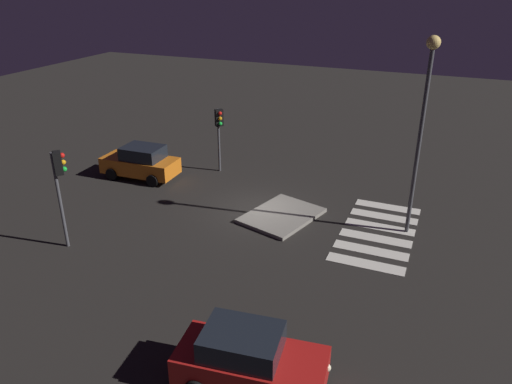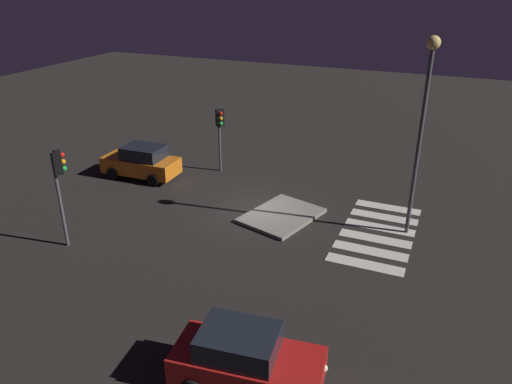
{
  "view_description": "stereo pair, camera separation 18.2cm",
  "coord_description": "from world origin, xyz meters",
  "px_view_note": "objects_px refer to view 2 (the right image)",
  "views": [
    {
      "loc": [
        -20.43,
        -8.49,
        11.03
      ],
      "look_at": [
        0.0,
        0.0,
        1.0
      ],
      "focal_mm": 34.45,
      "sensor_mm": 36.0,
      "label": 1
    },
    {
      "loc": [
        -20.36,
        -8.66,
        11.03
      ],
      "look_at": [
        0.0,
        0.0,
        1.0
      ],
      "focal_mm": 34.45,
      "sensor_mm": 36.0,
      "label": 2
    }
  ],
  "objects_px": {
    "traffic_island": "(282,216)",
    "traffic_light_north": "(220,125)",
    "car_orange": "(142,162)",
    "traffic_light_west": "(59,175)",
    "street_lamp": "(424,108)",
    "car_red": "(246,360)"
  },
  "relations": [
    {
      "from": "car_red",
      "to": "traffic_light_west",
      "type": "height_order",
      "value": "traffic_light_west"
    },
    {
      "from": "car_orange",
      "to": "street_lamp",
      "type": "bearing_deg",
      "value": 175.2
    },
    {
      "from": "traffic_light_west",
      "to": "street_lamp",
      "type": "bearing_deg",
      "value": -18.49
    },
    {
      "from": "street_lamp",
      "to": "car_orange",
      "type": "bearing_deg",
      "value": 86.92
    },
    {
      "from": "car_orange",
      "to": "street_lamp",
      "type": "xyz_separation_m",
      "value": [
        -0.81,
        -15.04,
        4.9
      ]
    },
    {
      "from": "car_red",
      "to": "traffic_light_north",
      "type": "distance_m",
      "value": 16.83
    },
    {
      "from": "car_orange",
      "to": "car_red",
      "type": "height_order",
      "value": "car_orange"
    },
    {
      "from": "traffic_light_west",
      "to": "traffic_light_north",
      "type": "height_order",
      "value": "traffic_light_west"
    },
    {
      "from": "traffic_island",
      "to": "traffic_light_north",
      "type": "height_order",
      "value": "traffic_light_north"
    },
    {
      "from": "traffic_island",
      "to": "car_orange",
      "type": "height_order",
      "value": "car_orange"
    },
    {
      "from": "traffic_island",
      "to": "traffic_light_west",
      "type": "relative_size",
      "value": 1.02
    },
    {
      "from": "traffic_light_west",
      "to": "traffic_light_north",
      "type": "distance_m",
      "value": 10.53
    },
    {
      "from": "street_lamp",
      "to": "traffic_light_west",
      "type": "bearing_deg",
      "value": 117.19
    },
    {
      "from": "traffic_light_north",
      "to": "street_lamp",
      "type": "bearing_deg",
      "value": 28.41
    },
    {
      "from": "traffic_island",
      "to": "traffic_light_north",
      "type": "bearing_deg",
      "value": 52.07
    },
    {
      "from": "car_red",
      "to": "traffic_light_west",
      "type": "bearing_deg",
      "value": 150.67
    },
    {
      "from": "car_orange",
      "to": "traffic_light_west",
      "type": "relative_size",
      "value": 1.03
    },
    {
      "from": "car_red",
      "to": "street_lamp",
      "type": "xyz_separation_m",
      "value": [
        11.21,
        -3.09,
        4.91
      ]
    },
    {
      "from": "traffic_light_west",
      "to": "street_lamp",
      "type": "height_order",
      "value": "street_lamp"
    },
    {
      "from": "car_red",
      "to": "traffic_light_west",
      "type": "distance_m",
      "value": 11.46
    },
    {
      "from": "car_orange",
      "to": "traffic_light_north",
      "type": "relative_size",
      "value": 1.17
    },
    {
      "from": "traffic_island",
      "to": "traffic_light_west",
      "type": "xyz_separation_m",
      "value": [
        -6.07,
        7.62,
        3.2
      ]
    }
  ]
}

